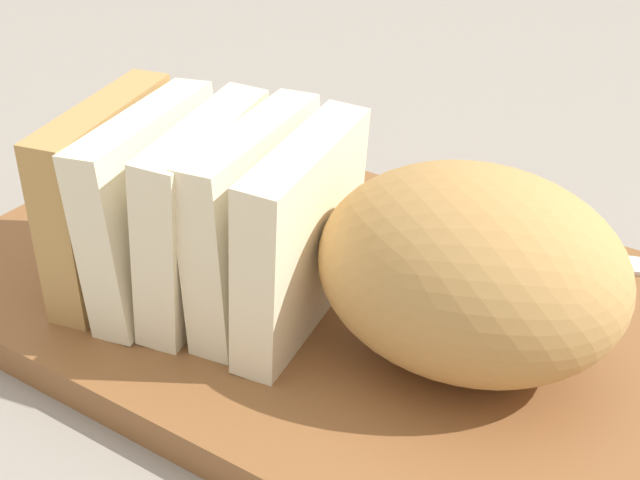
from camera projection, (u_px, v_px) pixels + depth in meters
The scene contains 8 objects.
ground_plane at pixel (320, 313), 0.52m from camera, with size 3.00×3.00×0.00m, color gray.
cutting_board at pixel (320, 299), 0.52m from camera, with size 0.44×0.28×0.02m, color brown.
bread_loaf at pixel (347, 246), 0.45m from camera, with size 0.31×0.15×0.11m.
bread_knife at pixel (320, 214), 0.57m from camera, with size 0.28×0.10×0.02m.
crumb_near_knife at pixel (295, 254), 0.54m from camera, with size 0.00×0.00×0.00m, color tan.
crumb_near_loaf at pixel (338, 224), 0.57m from camera, with size 0.01×0.01×0.01m, color tan.
crumb_stray_left at pixel (344, 260), 0.53m from camera, with size 0.01×0.01×0.01m, color tan.
crumb_stray_right at pixel (310, 312), 0.48m from camera, with size 0.01×0.01×0.01m, color tan.
Camera 1 is at (-0.22, 0.36, 0.31)m, focal length 49.68 mm.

